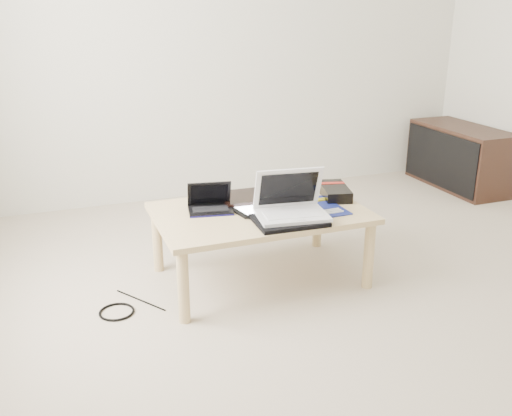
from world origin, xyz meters
name	(u,v)px	position (x,y,z in m)	size (l,w,h in m)	color
ground	(361,303)	(0.00, 0.00, 0.00)	(4.00, 4.00, 0.00)	beige
coffee_table	(260,219)	(-0.38, 0.44, 0.35)	(1.10, 0.70, 0.40)	tan
media_cabinet	(460,157)	(1.77, 1.45, 0.25)	(0.41, 0.90, 0.50)	#341F15
book	(248,198)	(-0.38, 0.63, 0.41)	(0.31, 0.26, 0.03)	black
netbook	(210,205)	(-0.63, 0.53, 0.43)	(0.26, 0.21, 0.16)	black
tablet	(257,209)	(-0.39, 0.46, 0.41)	(0.28, 0.23, 0.01)	black
remote	(287,197)	(-0.17, 0.56, 0.41)	(0.13, 0.24, 0.02)	silver
neoprene_sleeve	(289,221)	(-0.31, 0.23, 0.41)	(0.35, 0.25, 0.02)	black
white_laptop	(291,206)	(-0.28, 0.27, 0.47)	(0.38, 0.29, 0.24)	silver
motherboard	(316,207)	(-0.09, 0.37, 0.40)	(0.27, 0.34, 0.02)	#0C1A4F
gpu_box	(334,191)	(0.10, 0.51, 0.43)	(0.21, 0.31, 0.06)	black
cable_coil	(251,216)	(-0.46, 0.37, 0.41)	(0.09, 0.09, 0.01)	black
floor_cable_coil	(117,312)	(-1.17, 0.34, 0.01)	(0.17, 0.17, 0.01)	black
floor_cable_trail	(141,300)	(-1.04, 0.42, 0.00)	(0.01, 0.01, 0.35)	black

